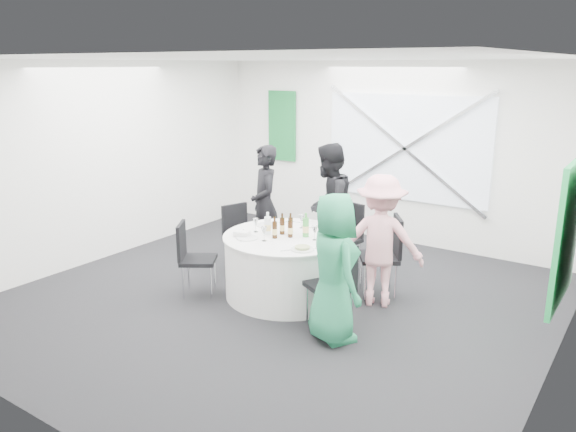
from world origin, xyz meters
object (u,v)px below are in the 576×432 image
Objects in this scene: chair_front_right at (334,281)px; chair_front_left at (191,253)px; green_water_bottle at (306,227)px; banquet_table at (288,265)px; chair_back at (345,232)px; person_woman_green at (334,268)px; person_woman_pink at (380,241)px; person_man_back at (328,207)px; clear_water_bottle at (268,226)px; person_man_back_left at (265,205)px; chair_back_right at (387,250)px; chair_back_left at (239,232)px.

chair_front_left is at bearing -57.19° from chair_front_right.
green_water_bottle reaches higher than chair_front_left.
banquet_table is 1.12m from chair_back.
green_water_bottle is at bearing -9.13° from person_woman_green.
chair_back is at bearing -67.52° from chair_front_left.
person_woman_pink reaches higher than chair_front_right.
person_man_back is 2.12m from person_woman_green.
chair_front_left is 3.29× the size of clear_water_bottle.
person_man_back_left is 1.18m from clear_water_bottle.
chair_back_right is 1.02m from green_water_bottle.
person_man_back_left is (-1.88, 1.33, 0.28)m from chair_front_right.
person_woman_pink is (0.04, -0.29, 0.19)m from chair_back_right.
chair_back_left is at bearing -19.98° from person_woman_pink.
banquet_table is 1.02× the size of person_woman_green.
person_woman_green is (1.02, -0.68, 0.39)m from banquet_table.
person_man_back_left is (0.10, 0.45, 0.31)m from chair_back_left.
person_woman_green is at bearing 3.41° from person_man_back_left.
person_man_back_left is 6.07× the size of clear_water_bottle.
chair_back is 1.29m from clear_water_bottle.
clear_water_bottle is at bearing 0.69° from person_woman_pink.
chair_back_right is 2.36m from chair_front_left.
chair_back_right is 1.21m from person_man_back.
person_man_back_left is (0.02, 1.47, 0.31)m from chair_front_left.
clear_water_bottle is at bearing -155.92° from banquet_table.
person_woman_pink is 1.06m from person_woman_green.
green_water_bottle is (1.18, 0.72, 0.34)m from chair_front_left.
person_woman_green is (2.08, -1.05, 0.24)m from chair_back_left.
person_man_back is (-0.10, 1.12, 0.48)m from banquet_table.
clear_water_bottle is at bearing -80.72° from chair_front_right.
banquet_table is 1.21m from chair_back_right.
chair_back is at bearing 53.55° from person_man_back_left.
chair_back_right reaches higher than banquet_table.
person_woman_pink is (1.98, -0.44, -0.06)m from person_man_back_left.
chair_front_left is (-1.17, -1.73, -0.03)m from chair_back.
chair_back is 1.01× the size of chair_front_right.
chair_front_right is at bearing 63.25° from person_woman_pink.
person_man_back is 1.13× the size of person_woman_green.
person_man_back_left reaches higher than chair_back_left.
chair_back_left reaches higher than banquet_table.
chair_back_right is at bearing -62.45° from chair_back_left.
person_woman_pink is at bearing -56.64° from person_woman_green.
chair_front_left is (-0.98, -0.65, 0.15)m from banquet_table.
green_water_bottle reaches higher than chair_back_left.
banquet_table is 1.22m from person_man_back.
person_woman_green is 5.33× the size of green_water_bottle.
person_man_back_left is (-1.94, 0.15, 0.25)m from chair_back_right.
clear_water_bottle is at bearing -10.98° from person_man_back_left.
chair_front_left is 0.58× the size of person_woman_pink.
person_man_back is at bearing -32.79° from chair_back_left.
chair_front_right is 0.61× the size of person_woman_pink.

